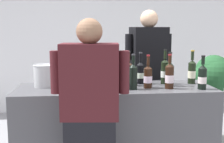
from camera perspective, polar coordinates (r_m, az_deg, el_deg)
wall_back at (r=5.25m, az=-2.46°, el=7.31°), size 8.00×0.10×2.80m
counter at (r=2.85m, az=0.64°, el=-12.69°), size 1.86×0.61×0.97m
wine_bottle_0 at (r=2.80m, az=11.40°, el=-0.27°), size 0.08×0.08×0.33m
wine_bottle_1 at (r=2.67m, az=7.17°, el=-1.03°), size 0.08×0.08×0.31m
wine_bottle_2 at (r=2.88m, az=5.68°, el=-0.19°), size 0.08×0.08×0.32m
wine_bottle_3 at (r=2.77m, az=3.32°, el=-0.40°), size 0.08×0.08×0.33m
wine_bottle_4 at (r=2.98m, az=15.61°, el=-0.02°), size 0.08×0.08×0.34m
wine_bottle_5 at (r=2.78m, az=-3.21°, el=-0.13°), size 0.08×0.08×0.34m
wine_bottle_6 at (r=2.90m, az=10.46°, el=0.03°), size 0.08×0.08×0.35m
wine_bottle_7 at (r=2.68m, az=11.37°, el=-0.87°), size 0.08×0.08×0.32m
wine_bottle_8 at (r=2.73m, az=17.55°, el=-1.00°), size 0.08×0.08×0.31m
wine_bottle_9 at (r=2.60m, az=4.23°, el=-0.81°), size 0.08×0.08×0.32m
wine_glass at (r=2.59m, az=1.74°, el=-1.18°), size 0.08×0.08×0.16m
ice_bucket at (r=2.80m, az=-13.30°, el=-0.74°), size 0.21×0.21×0.21m
person_server at (r=3.37m, az=7.16°, el=-3.00°), size 0.56×0.30×1.72m
person_guest at (r=2.21m, az=-4.31°, el=-11.12°), size 0.58×0.28×1.59m
potted_shrub at (r=4.07m, az=18.82°, el=-1.95°), size 0.56×0.53×1.17m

